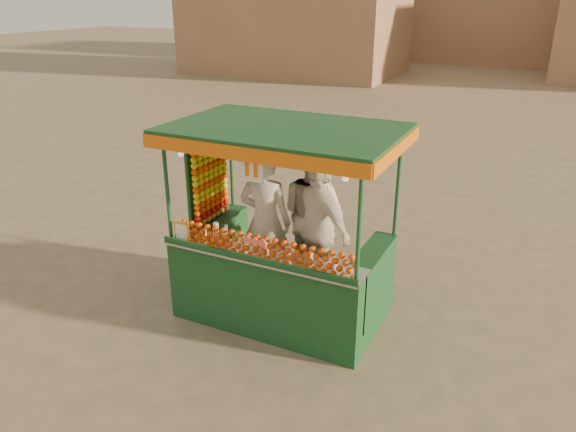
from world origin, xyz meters
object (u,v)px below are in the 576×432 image
at_px(juice_cart, 275,259).
at_px(vendor_left, 265,222).
at_px(vendor_right, 319,229).
at_px(vendor_middle, 313,213).

bearing_deg(juice_cart, vendor_left, 145.86).
xyz_separation_m(juice_cart, vendor_left, (-0.20, 0.14, 0.40)).
height_order(juice_cart, vendor_right, juice_cart).
bearing_deg(juice_cart, vendor_middle, 67.29).
distance_m(vendor_middle, vendor_right, 0.35).
relative_size(juice_cart, vendor_right, 1.51).
height_order(vendor_left, vendor_middle, vendor_middle).
relative_size(vendor_left, vendor_right, 1.04).
distance_m(vendor_left, vendor_right, 0.67).
height_order(vendor_middle, vendor_right, vendor_middle).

